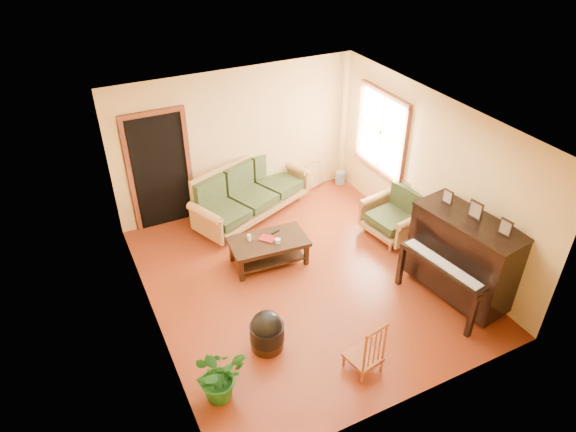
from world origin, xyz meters
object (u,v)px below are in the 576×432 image
coffee_table (269,251)px  ceramic_crock (340,178)px  sofa (252,192)px  potted_plant (219,375)px  armchair (393,213)px  red_chair (365,345)px  piano (462,259)px  footstool (267,335)px

coffee_table → ceramic_crock: 2.91m
sofa → potted_plant: sofa is taller
armchair → red_chair: armchair is taller
piano → footstool: size_ratio=3.36×
coffee_table → red_chair: red_chair is taller
footstool → ceramic_crock: footstool is taller
piano → potted_plant: bearing=173.5°
sofa → red_chair: 3.89m
piano → ceramic_crock: bearing=78.3°
sofa → potted_plant: size_ratio=3.28×
sofa → armchair: sofa is taller
coffee_table → piano: piano is taller
sofa → armchair: (1.89, -1.67, -0.03)m
armchair → piano: piano is taller
sofa → ceramic_crock: bearing=-14.2°
sofa → coffee_table: size_ratio=1.88×
piano → potted_plant: 3.75m
ceramic_crock → armchair: bearing=-94.8°
red_chair → footstool: bearing=126.5°
coffee_table → armchair: size_ratio=1.32×
potted_plant → coffee_table: bearing=52.5°
armchair → potted_plant: 4.18m
armchair → red_chair: bearing=-141.6°
footstool → red_chair: 1.28m
sofa → red_chair: size_ratio=2.75×
red_chair → ceramic_crock: size_ratio=3.39×
coffee_table → piano: bearing=-41.7°
ceramic_crock → footstool: bearing=-133.3°
sofa → red_chair: sofa is taller
sofa → coffee_table: bearing=-124.7°
coffee_table → footstool: bearing=-115.2°
armchair → red_chair: 3.01m
footstool → potted_plant: bearing=-151.5°
coffee_table → potted_plant: bearing=-127.5°
coffee_table → ceramic_crock: size_ratio=4.97×
coffee_table → armchair: 2.23m
potted_plant → red_chair: bearing=-13.5°
piano → ceramic_crock: (0.21, 3.62, -0.55)m
coffee_table → piano: (2.16, -1.92, 0.45)m
potted_plant → piano: bearing=2.0°
footstool → red_chair: red_chair is taller
coffee_table → sofa: bearing=77.6°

